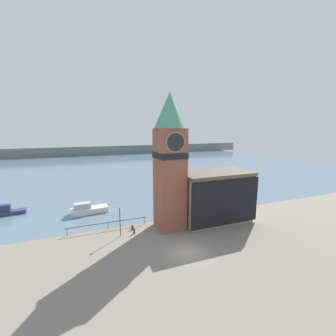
{
  "coord_description": "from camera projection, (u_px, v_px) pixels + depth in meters",
  "views": [
    {
      "loc": [
        -11.46,
        -22.55,
        14.89
      ],
      "look_at": [
        -0.43,
        5.54,
        9.56
      ],
      "focal_mm": 24.0,
      "sensor_mm": 36.0,
      "label": 1
    }
  ],
  "objects": [
    {
      "name": "ground_plane",
      "position": [
        188.0,
        252.0,
        27.39
      ],
      "size": [
        160.0,
        160.0,
        0.0
      ],
      "primitive_type": "plane",
      "color": "gray"
    },
    {
      "name": "water",
      "position": [
        111.0,
        165.0,
        91.82
      ],
      "size": [
        160.0,
        120.0,
        0.0
      ],
      "color": "slate",
      "rests_on": "ground_plane"
    },
    {
      "name": "far_shoreline",
      "position": [
        102.0,
        150.0,
        128.05
      ],
      "size": [
        180.0,
        3.0,
        5.0
      ],
      "color": "slate",
      "rests_on": "water"
    },
    {
      "name": "pier_railing",
      "position": [
        108.0,
        223.0,
        33.44
      ],
      "size": [
        11.81,
        0.08,
        1.09
      ],
      "color": "#232328",
      "rests_on": "ground_plane"
    },
    {
      "name": "clock_tower",
      "position": [
        170.0,
        159.0,
        32.52
      ],
      "size": [
        4.54,
        4.54,
        19.91
      ],
      "color": "brown",
      "rests_on": "ground_plane"
    },
    {
      "name": "pier_building",
      "position": [
        215.0,
        197.0,
        36.14
      ],
      "size": [
        11.53,
        6.17,
        8.08
      ],
      "color": "tan",
      "rests_on": "ground_plane"
    },
    {
      "name": "boat_near",
      "position": [
        88.0,
        209.0,
        39.85
      ],
      "size": [
        6.46,
        2.49,
        2.0
      ],
      "rotation": [
        0.0,
        0.0,
        0.06
      ],
      "color": "silver",
      "rests_on": "water"
    },
    {
      "name": "boat_far",
      "position": [
        8.0,
        211.0,
        39.22
      ],
      "size": [
        5.02,
        2.0,
        1.84
      ],
      "rotation": [
        0.0,
        0.0,
        0.07
      ],
      "color": "#333856",
      "rests_on": "water"
    },
    {
      "name": "mooring_bollard_near",
      "position": [
        132.0,
        227.0,
        33.49
      ],
      "size": [
        0.33,
        0.33,
        0.66
      ],
      "color": "black",
      "rests_on": "ground_plane"
    },
    {
      "name": "mooring_bollard_far",
      "position": [
        134.0,
        231.0,
        32.11
      ],
      "size": [
        0.26,
        0.26,
        0.81
      ],
      "color": "black",
      "rests_on": "ground_plane"
    },
    {
      "name": "lamp_post",
      "position": [
        120.0,
        216.0,
        30.93
      ],
      "size": [
        0.32,
        0.32,
        4.4
      ],
      "color": "black",
      "rests_on": "ground_plane"
    }
  ]
}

